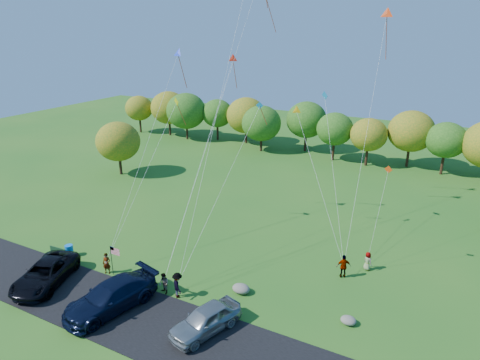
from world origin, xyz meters
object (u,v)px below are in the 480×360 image
object	(u,v)px
minivan_silver	(206,320)
flyer_b	(164,284)
minivan_dark	(45,274)
minivan_navy	(111,297)
park_bench	(59,252)
flyer_e	(368,261)
flyer_a	(107,263)
trash_barrel	(69,251)
flyer_d	(344,266)
flyer_c	(178,285)

from	to	relation	value
minivan_silver	flyer_b	bearing A→B (deg)	174.26
minivan_dark	minivan_navy	size ratio (longest dim) A/B	0.92
park_bench	minivan_dark	bearing A→B (deg)	-56.59
flyer_b	park_bench	distance (m)	10.95
flyer_e	flyer_a	bearing A→B (deg)	63.54
minivan_dark	minivan_silver	size ratio (longest dim) A/B	1.23
minivan_dark	flyer_e	bearing A→B (deg)	12.96
minivan_dark	minivan_navy	xyz separation A→B (m)	(6.52, 0.02, 0.12)
minivan_navy	trash_barrel	xyz separation A→B (m)	(-8.38, 3.80, -0.53)
minivan_silver	minivan_dark	bearing A→B (deg)	-157.49
flyer_d	trash_barrel	xyz separation A→B (m)	(-21.31, -7.57, -0.46)
flyer_b	flyer_e	world-z (taller)	flyer_b
flyer_a	trash_barrel	bearing A→B (deg)	151.26
minivan_navy	park_bench	xyz separation A→B (m)	(-8.93, 3.21, -0.52)
flyer_d	minivan_navy	bearing A→B (deg)	13.12
minivan_silver	flyer_c	bearing A→B (deg)	167.10
flyer_c	park_bench	bearing A→B (deg)	42.02
flyer_c	flyer_d	world-z (taller)	flyer_c
minivan_navy	flyer_c	world-z (taller)	minivan_navy
minivan_navy	trash_barrel	world-z (taller)	minivan_navy
flyer_d	park_bench	world-z (taller)	flyer_d
flyer_a	minivan_navy	bearing A→B (deg)	-64.97
minivan_navy	minivan_silver	xyz separation A→B (m)	(6.91, 1.08, -0.12)
flyer_b	flyer_d	xyz separation A→B (m)	(10.92, 8.16, 0.15)
flyer_c	trash_barrel	distance (m)	11.55
minivan_navy	flyer_b	bearing A→B (deg)	71.60
minivan_dark	park_bench	bearing A→B (deg)	107.01
flyer_a	flyer_c	world-z (taller)	flyer_c
minivan_silver	park_bench	xyz separation A→B (m)	(-15.84, 2.14, -0.40)
flyer_a	flyer_d	xyz separation A→B (m)	(16.51, 8.09, 0.09)
flyer_b	flyer_c	bearing A→B (deg)	29.40
minivan_silver	flyer_c	distance (m)	4.37
trash_barrel	park_bench	bearing A→B (deg)	-133.34
minivan_dark	flyer_a	xyz separation A→B (m)	(2.93, 3.30, -0.05)
flyer_c	park_bench	world-z (taller)	flyer_c
flyer_c	park_bench	distance (m)	12.10
minivan_navy	flyer_e	xyz separation A→B (m)	(14.32, 13.33, -0.25)
flyer_d	flyer_e	distance (m)	2.42
minivan_dark	trash_barrel	bearing A→B (deg)	96.25
flyer_d	trash_barrel	world-z (taller)	flyer_d
park_bench	flyer_c	bearing A→B (deg)	-2.85
flyer_c	flyer_e	size ratio (longest dim) A/B	1.25
minivan_navy	flyer_d	xyz separation A→B (m)	(12.93, 11.37, -0.08)
park_bench	trash_barrel	size ratio (longest dim) A/B	1.75
park_bench	trash_barrel	bearing A→B (deg)	43.36
flyer_c	trash_barrel	size ratio (longest dim) A/B	1.96
flyer_b	flyer_c	size ratio (longest dim) A/B	0.83
minivan_dark	park_bench	size ratio (longest dim) A/B	3.56
minivan_dark	minivan_silver	bearing A→B (deg)	-15.02
minivan_navy	flyer_e	bearing A→B (deg)	56.53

